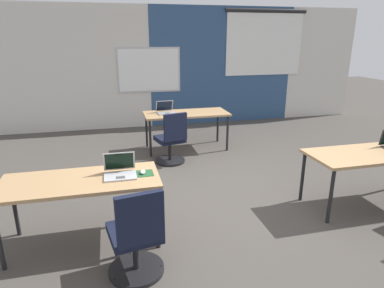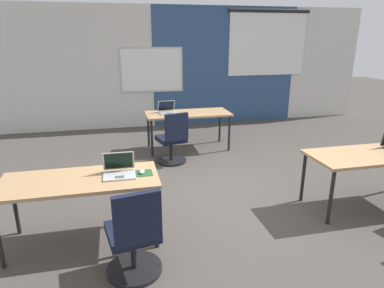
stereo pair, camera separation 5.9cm
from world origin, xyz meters
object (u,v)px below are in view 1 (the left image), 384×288
(desk_near_right, at_px, (370,157))
(chair_near_left_inner, at_px, (137,241))
(laptop_near_left_inner, at_px, (120,171))
(desk_near_left, at_px, (81,185))
(chair_far_left, at_px, (171,142))
(laptop_far_left, at_px, (166,111))
(desk_far_center, at_px, (186,116))
(mouse_near_left_inner, at_px, (143,172))

(desk_near_right, distance_m, chair_near_left_inner, 3.10)
(laptop_near_left_inner, bearing_deg, desk_near_left, -176.65)
(desk_near_left, xyz_separation_m, desk_near_right, (3.50, 0.00, 0.00))
(chair_far_left, bearing_deg, laptop_near_left_inner, 52.13)
(laptop_far_left, xyz_separation_m, laptop_near_left_inner, (-0.96, -2.84, 0.00))
(chair_far_left, xyz_separation_m, laptop_near_left_inner, (-0.92, -2.06, 0.39))
(desk_near_right, relative_size, laptop_near_left_inner, 4.82)
(desk_near_left, height_order, chair_far_left, chair_far_left)
(chair_far_left, xyz_separation_m, chair_near_left_inner, (-0.83, -2.78, 0.00))
(desk_far_center, bearing_deg, laptop_near_left_inner, -115.87)
(laptop_near_left_inner, bearing_deg, chair_far_left, 66.36)
(laptop_far_left, distance_m, chair_far_left, 0.87)
(laptop_near_left_inner, bearing_deg, chair_near_left_inner, -82.33)
(desk_far_center, height_order, laptop_near_left_inner, laptop_near_left_inner)
(laptop_near_left_inner, height_order, mouse_near_left_inner, laptop_near_left_inner)
(desk_near_left, xyz_separation_m, chair_far_left, (1.32, 2.08, -0.28))
(desk_far_center, height_order, laptop_far_left, laptop_far_left)
(desk_near_right, bearing_deg, desk_far_center, 122.01)
(mouse_near_left_inner, bearing_deg, chair_near_left_inner, -101.46)
(desk_far_center, bearing_deg, desk_near_left, -122.01)
(desk_far_center, bearing_deg, chair_far_left, -120.73)
(desk_far_center, relative_size, laptop_far_left, 4.52)
(desk_near_right, xyz_separation_m, mouse_near_left_inner, (-2.86, 0.01, 0.08))
(desk_near_left, xyz_separation_m, mouse_near_left_inner, (0.64, 0.01, 0.08))
(laptop_far_left, xyz_separation_m, mouse_near_left_inner, (-0.73, -2.85, -0.03))
(laptop_far_left, bearing_deg, desk_far_center, -13.41)
(desk_near_right, distance_m, laptop_near_left_inner, 3.10)
(mouse_near_left_inner, relative_size, chair_near_left_inner, 0.12)
(chair_near_left_inner, bearing_deg, laptop_far_left, -113.74)
(desk_far_center, relative_size, laptop_near_left_inner, 4.82)
(desk_far_center, bearing_deg, mouse_near_left_inner, -111.72)
(desk_near_right, relative_size, laptop_far_left, 4.52)
(desk_near_left, relative_size, desk_near_right, 1.00)
(chair_near_left_inner, bearing_deg, laptop_near_left_inner, -92.74)
(desk_near_right, height_order, desk_far_center, same)
(laptop_far_left, xyz_separation_m, chair_far_left, (-0.04, -0.78, -0.39))
(desk_far_center, xyz_separation_m, laptop_near_left_inner, (-1.35, -2.78, 0.11))
(laptop_near_left_inner, xyz_separation_m, mouse_near_left_inner, (0.24, -0.01, -0.03))
(laptop_far_left, height_order, chair_far_left, laptop_far_left)
(desk_near_left, height_order, laptop_far_left, laptop_far_left)
(desk_near_right, bearing_deg, laptop_far_left, 126.74)
(desk_near_right, xyz_separation_m, chair_near_left_inner, (-3.01, -0.70, -0.28))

